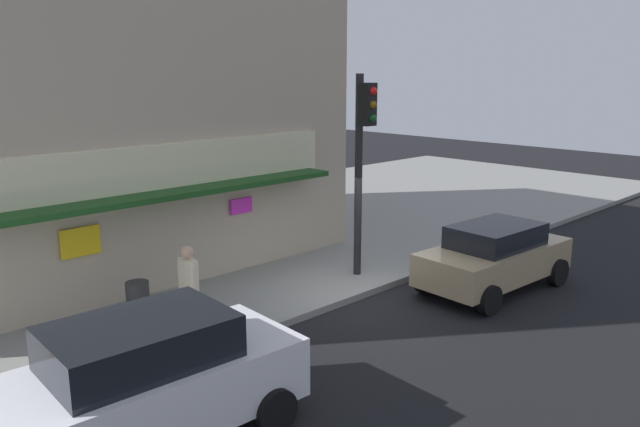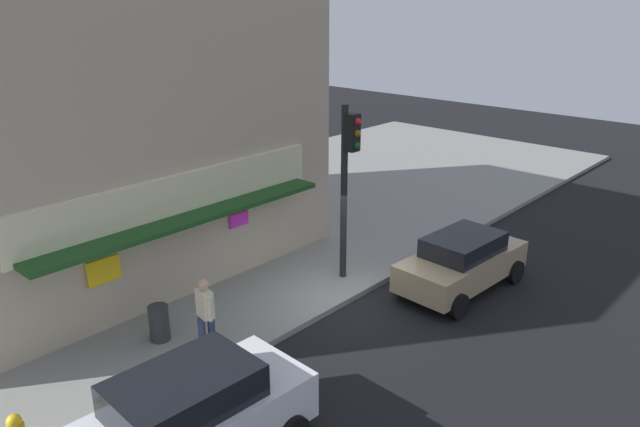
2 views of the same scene
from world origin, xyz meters
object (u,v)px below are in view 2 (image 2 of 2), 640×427
parked_car_tan (462,261)px  parked_car_white (187,421)px  trash_can (159,323)px  pedestrian (205,313)px  traffic_light (348,170)px

parked_car_tan → parked_car_white: size_ratio=0.92×
trash_can → parked_car_tan: (6.99, -3.55, 0.23)m
pedestrian → traffic_light: bearing=1.4°
traffic_light → trash_can: bearing=168.8°
trash_can → parked_car_white: (-1.80, -3.53, 0.34)m
parked_car_white → parked_car_tan: bearing=-0.2°
pedestrian → parked_car_tan: (6.55, -2.40, -0.28)m
parked_car_tan → parked_car_white: (-8.78, 0.02, 0.11)m
trash_can → parked_car_white: size_ratio=0.19×
pedestrian → parked_car_tan: 6.99m
traffic_light → parked_car_white: traffic_light is taller
trash_can → pedestrian: (0.43, -1.15, 0.51)m
trash_can → pedestrian: 1.33m
pedestrian → parked_car_tan: bearing=-20.1°
trash_can → parked_car_tan: 7.84m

